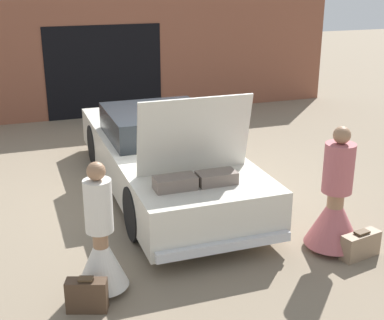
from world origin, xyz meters
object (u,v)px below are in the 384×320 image
object	(u,v)px
car	(163,155)
person_right	(335,208)
suitcase_beside_right_person	(360,245)
suitcase_beside_left_person	(87,295)
person_left	(101,247)

from	to	relation	value
car	person_right	distance (m)	3.04
suitcase_beside_right_person	car	bearing A→B (deg)	119.75
car	suitcase_beside_left_person	bearing A→B (deg)	-120.03
suitcase_beside_left_person	person_right	bearing A→B (deg)	5.38
person_right	suitcase_beside_left_person	world-z (taller)	person_right
person_left	suitcase_beside_right_person	xyz separation A→B (m)	(3.18, -0.33, -0.38)
person_left	person_right	size ratio (longest dim) A/B	0.94
car	person_right	size ratio (longest dim) A/B	3.17
car	suitcase_beside_right_person	bearing A→B (deg)	-60.25
person_left	suitcase_beside_left_person	distance (m)	0.54
person_right	suitcase_beside_left_person	distance (m)	3.23
person_left	suitcase_beside_right_person	bearing A→B (deg)	71.07
person_left	person_right	xyz separation A→B (m)	(2.97, -0.02, 0.03)
person_left	car	bearing A→B (deg)	137.65
suitcase_beside_right_person	person_left	bearing A→B (deg)	174.07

